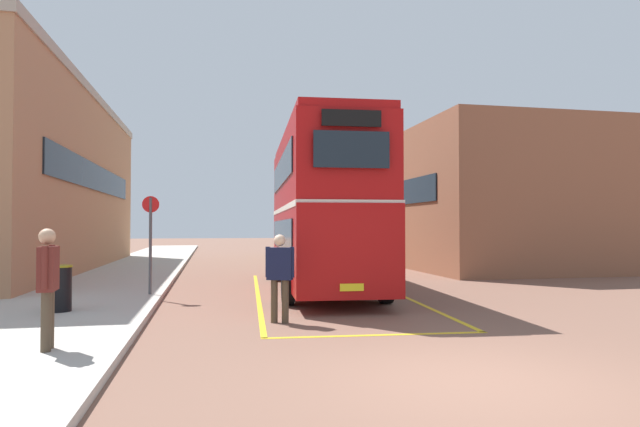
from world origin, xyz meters
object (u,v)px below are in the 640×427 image
Objects in this scene: single_deck_bus at (326,231)px; litter_bin at (60,288)px; pedestrian_waiting_far at (48,279)px; double_decker_bus at (321,208)px; pedestrian_boarding at (280,271)px; bus_stop_sign at (150,235)px.

single_deck_bus reaches higher than litter_bin.
pedestrian_waiting_far is 1.81× the size of litter_bin.
double_decker_bus is 9.55m from pedestrian_waiting_far.
single_deck_bus is at bearing 63.16° from litter_bin.
pedestrian_boarding is at bearing 31.58° from pedestrian_waiting_far.
single_deck_bus is 19.09m from bus_stop_sign.
pedestrian_waiting_far reaches higher than litter_bin.
double_decker_bus is at bearing -102.65° from single_deck_bus.
pedestrian_boarding is 1.82× the size of litter_bin.
single_deck_bus reaches higher than bus_stop_sign.
single_deck_bus is 22.15m from litter_bin.
bus_stop_sign is (0.74, 6.37, 0.54)m from pedestrian_waiting_far.
single_deck_bus reaches higher than pedestrian_boarding.
litter_bin is at bearing -149.08° from double_decker_bus.
double_decker_bus reaches higher than pedestrian_waiting_far.
bus_stop_sign reaches higher than pedestrian_boarding.
litter_bin is at bearing 102.07° from pedestrian_waiting_far.
pedestrian_waiting_far is at bearing -77.93° from litter_bin.
bus_stop_sign is (-4.88, -1.23, -0.80)m from double_decker_bus.
single_deck_bus is at bearing 75.47° from pedestrian_boarding.
pedestrian_waiting_far is (-3.69, -2.27, 0.13)m from pedestrian_boarding.
double_decker_bus is 16.31m from single_deck_bus.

